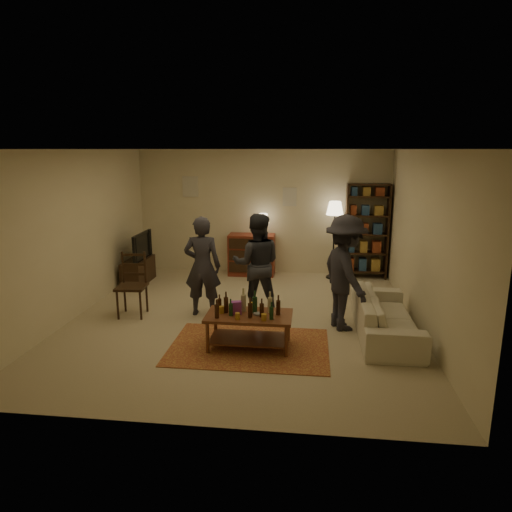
% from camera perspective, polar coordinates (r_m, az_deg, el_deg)
% --- Properties ---
extents(floor, '(6.00, 6.00, 0.00)m').
position_cam_1_polar(floor, '(7.53, -1.66, -7.84)').
color(floor, '#C6B793').
rests_on(floor, ground).
extents(room_shell, '(6.00, 6.00, 6.00)m').
position_cam_1_polar(room_shell, '(10.11, -2.92, 8.12)').
color(room_shell, beige).
rests_on(room_shell, ground).
extents(rug, '(2.20, 1.50, 0.01)m').
position_cam_1_polar(rug, '(6.51, -0.86, -11.25)').
color(rug, maroon).
rests_on(rug, ground).
extents(coffee_table, '(1.18, 0.65, 0.82)m').
position_cam_1_polar(coffee_table, '(6.35, -0.96, -7.83)').
color(coffee_table, brown).
rests_on(coffee_table, ground).
extents(dining_chair, '(0.50, 0.50, 1.07)m').
position_cam_1_polar(dining_chair, '(7.83, -15.18, -3.10)').
color(dining_chair, black).
rests_on(dining_chair, ground).
extents(tv_stand, '(0.40, 1.00, 1.06)m').
position_cam_1_polar(tv_stand, '(9.70, -14.52, -1.07)').
color(tv_stand, black).
rests_on(tv_stand, ground).
extents(dresser, '(1.00, 0.50, 1.36)m').
position_cam_1_polar(dresser, '(9.99, -0.50, 0.30)').
color(dresser, maroon).
rests_on(dresser, ground).
extents(bookshelf, '(0.90, 0.34, 2.02)m').
position_cam_1_polar(bookshelf, '(9.95, 13.63, 3.15)').
color(bookshelf, black).
rests_on(bookshelf, ground).
extents(floor_lamp, '(0.36, 0.36, 1.65)m').
position_cam_1_polar(floor_lamp, '(9.70, 9.82, 5.25)').
color(floor_lamp, black).
rests_on(floor_lamp, ground).
extents(sofa, '(0.81, 2.08, 0.61)m').
position_cam_1_polar(sofa, '(7.07, 15.90, -7.15)').
color(sofa, beige).
rests_on(sofa, ground).
extents(person_left, '(0.62, 0.42, 1.66)m').
position_cam_1_polar(person_left, '(7.53, -6.71, -1.30)').
color(person_left, '#2A2830').
rests_on(person_left, ground).
extents(person_right, '(0.87, 0.70, 1.69)m').
position_cam_1_polar(person_right, '(7.57, 0.10, -1.01)').
color(person_right, '#27292F').
rests_on(person_right, ground).
extents(person_by_sofa, '(1.02, 1.30, 1.76)m').
position_cam_1_polar(person_by_sofa, '(7.01, 11.08, -2.10)').
color(person_by_sofa, '#25242B').
rests_on(person_by_sofa, ground).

